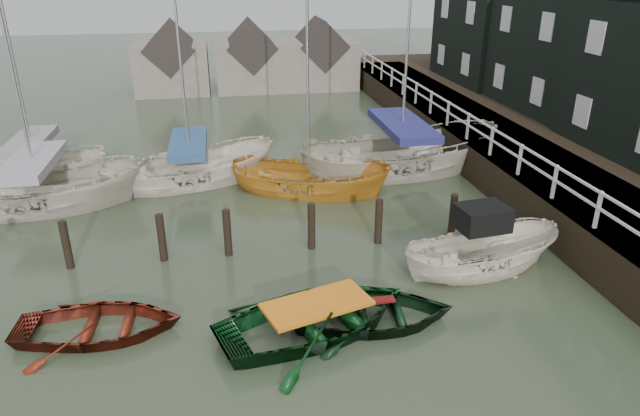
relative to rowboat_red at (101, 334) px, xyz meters
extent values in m
plane|color=#2E3622|center=(4.16, 0.31, 0.00)|extent=(120.00, 120.00, 0.00)
cube|color=black|center=(13.66, 10.31, 1.40)|extent=(3.00, 32.00, 0.20)
cube|color=silver|center=(12.16, 10.31, 2.45)|extent=(0.06, 32.00, 0.06)
cube|color=silver|center=(12.16, 10.31, 2.05)|extent=(0.06, 32.00, 0.06)
cube|color=black|center=(19.16, 10.31, 0.00)|extent=(14.00, 38.00, 1.50)
cube|color=black|center=(19.16, 12.31, 4.00)|extent=(6.00, 7.00, 5.00)
cube|color=black|center=(19.16, 19.31, 4.00)|extent=(6.40, 7.00, 5.00)
cylinder|color=black|center=(-1.34, 3.31, 0.50)|extent=(0.22, 0.22, 1.80)
cylinder|color=black|center=(1.16, 3.31, 0.50)|extent=(0.22, 0.22, 1.80)
cylinder|color=black|center=(2.96, 3.31, 0.50)|extent=(0.22, 0.22, 1.80)
cylinder|color=black|center=(5.36, 3.31, 0.50)|extent=(0.22, 0.22, 1.80)
cylinder|color=black|center=(7.36, 3.31, 0.50)|extent=(0.22, 0.22, 1.80)
cylinder|color=black|center=(9.66, 3.31, 0.50)|extent=(0.22, 0.22, 1.80)
cube|color=#665B51|center=(0.16, 26.31, 1.50)|extent=(4.50, 4.00, 3.00)
cube|color=#282321|center=(0.16, 26.31, 2.80)|extent=(3.18, 4.08, 3.18)
cube|color=#665B51|center=(5.16, 26.31, 1.50)|extent=(4.50, 4.00, 3.00)
cube|color=#282321|center=(5.16, 26.31, 2.80)|extent=(3.18, 4.08, 3.18)
cube|color=#665B51|center=(9.66, 26.31, 1.50)|extent=(4.50, 4.00, 3.00)
cube|color=#282321|center=(9.66, 26.31, 2.80)|extent=(3.18, 4.08, 3.18)
imported|color=#59190C|center=(0.00, 0.00, 0.00)|extent=(3.78, 2.79, 0.76)
imported|color=black|center=(4.83, -0.71, 0.00)|extent=(5.35, 4.49, 0.95)
imported|color=black|center=(6.16, -0.62, 0.00)|extent=(4.04, 3.08, 0.78)
imported|color=silver|center=(9.63, 1.20, 0.00)|extent=(4.69, 2.24, 1.74)
cube|color=black|center=(9.63, 1.40, 1.49)|extent=(1.41, 1.15, 0.65)
imported|color=beige|center=(-3.27, 7.93, 0.00)|extent=(7.18, 3.05, 2.72)
cylinder|color=#B2B2B7|center=(-3.27, 7.93, 5.92)|extent=(0.10, 0.10, 8.85)
cube|color=gray|center=(-3.27, 7.93, 1.62)|extent=(3.95, 1.63, 0.30)
imported|color=beige|center=(1.74, 9.47, 0.00)|extent=(6.94, 3.91, 2.53)
cylinder|color=#B2B2B7|center=(1.74, 9.47, 6.10)|extent=(0.10, 0.10, 9.41)
cube|color=navy|center=(1.74, 9.47, 1.51)|extent=(3.81, 2.11, 0.30)
imported|color=#C47F24|center=(5.98, 7.82, 0.00)|extent=(6.37, 4.46, 2.31)
cylinder|color=#B2B2B7|center=(5.98, 7.82, 5.74)|extent=(0.10, 0.10, 8.94)
imported|color=beige|center=(9.94, 9.34, 0.00)|extent=(8.46, 3.78, 3.18)
cube|color=navy|center=(9.94, 9.34, 1.87)|extent=(4.65, 2.02, 0.30)
imported|color=beige|center=(-4.18, 11.02, 0.00)|extent=(6.76, 4.59, 2.44)
cylinder|color=#B2B2B7|center=(-4.18, 11.02, 4.71)|extent=(0.10, 0.10, 6.74)
cube|color=gray|center=(-4.18, 11.02, 1.46)|extent=(3.70, 2.49, 0.30)
camera|label=1|loc=(3.03, -11.35, 7.73)|focal=32.00mm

